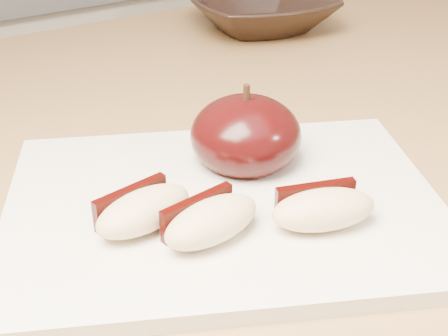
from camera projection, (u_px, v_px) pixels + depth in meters
back_cabinet at (5, 190)px, 1.26m from camera, size 2.40×0.62×0.94m
cutting_board at (224, 207)px, 0.42m from camera, size 0.36×0.32×0.01m
apple_half at (246, 135)px, 0.46m from camera, size 0.10×0.10×0.07m
apple_wedge_a at (142, 210)px, 0.39m from camera, size 0.07×0.04×0.02m
apple_wedge_b at (210, 220)px, 0.38m from camera, size 0.07×0.04×0.02m
apple_wedge_c at (323, 208)px, 0.39m from camera, size 0.07×0.05×0.02m
bowl at (261, 10)px, 0.77m from camera, size 0.21×0.21×0.04m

